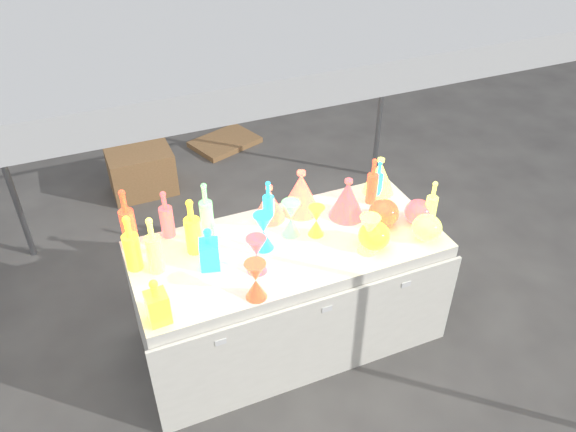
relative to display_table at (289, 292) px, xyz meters
name	(u,v)px	position (x,y,z in m)	size (l,w,h in m)	color
ground	(288,332)	(0.00, 0.01, -0.37)	(80.00, 80.00, 0.00)	#615F5A
display_table	(289,292)	(0.00, 0.00, 0.00)	(1.84, 0.83, 0.75)	white
cardboard_box_closed	(142,172)	(-0.54, 2.07, -0.18)	(0.54, 0.40, 0.40)	#996E45
cardboard_box_flat	(225,142)	(0.39, 2.60, -0.35)	(0.63, 0.45, 0.05)	#996E45
bottle_0	(131,243)	(-0.85, 0.14, 0.55)	(0.09, 0.09, 0.35)	red
bottle_2	(127,219)	(-0.83, 0.34, 0.57)	(0.08, 0.08, 0.39)	orange
bottle_3	(166,214)	(-0.62, 0.36, 0.53)	(0.08, 0.08, 0.31)	#221A9D
bottle_4	(153,245)	(-0.74, 0.08, 0.55)	(0.08, 0.08, 0.35)	#166F8A
bottle_5	(206,210)	(-0.40, 0.28, 0.55)	(0.08, 0.08, 0.36)	#D22AC0
bottle_6	(192,226)	(-0.51, 0.16, 0.55)	(0.09, 0.09, 0.35)	red
bottle_7	(268,202)	(-0.03, 0.25, 0.52)	(0.07, 0.07, 0.29)	#197B16
decanter_0	(157,301)	(-0.81, -0.30, 0.51)	(0.10, 0.10, 0.26)	red
decanter_2	(209,248)	(-0.47, -0.01, 0.51)	(0.10, 0.10, 0.26)	#197B16
hourglass_0	(256,280)	(-0.32, -0.33, 0.49)	(0.11, 0.11, 0.22)	orange
hourglass_1	(257,255)	(-0.24, -0.14, 0.49)	(0.11, 0.11, 0.22)	#221A9D
hourglass_2	(369,234)	(0.39, -0.22, 0.49)	(0.12, 0.12, 0.23)	#166F8A
hourglass_3	(291,218)	(0.05, 0.09, 0.49)	(0.11, 0.11, 0.22)	#D22AC0
hourglass_4	(316,221)	(0.19, 0.03, 0.47)	(0.10, 0.10, 0.19)	red
hourglass_5	(263,232)	(-0.14, 0.03, 0.49)	(0.11, 0.11, 0.23)	#197B16
globe_0	(374,237)	(0.44, -0.20, 0.45)	(0.18, 0.18, 0.15)	red
globe_1	(427,229)	(0.76, -0.25, 0.44)	(0.17, 0.17, 0.14)	#166F8A
globe_2	(384,214)	(0.60, -0.04, 0.45)	(0.18, 0.18, 0.15)	orange
globe_3	(418,213)	(0.80, -0.10, 0.44)	(0.17, 0.17, 0.14)	#221A9D
lampshade_0	(269,202)	(0.00, 0.29, 0.49)	(0.19, 0.19, 0.23)	yellow
lampshade_1	(301,191)	(0.20, 0.29, 0.52)	(0.24, 0.24, 0.28)	yellow
lampshade_2	(347,198)	(0.44, 0.13, 0.51)	(0.22, 0.22, 0.26)	#221A9D
lampshade_3	(379,175)	(0.76, 0.29, 0.50)	(0.21, 0.21, 0.25)	#166F8A
bottle_8	(378,180)	(0.72, 0.24, 0.51)	(0.06, 0.06, 0.26)	#197B16
bottle_9	(373,181)	(0.65, 0.20, 0.53)	(0.07, 0.07, 0.32)	orange
bottle_11	(432,203)	(0.86, -0.14, 0.53)	(0.07, 0.07, 0.30)	#166F8A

